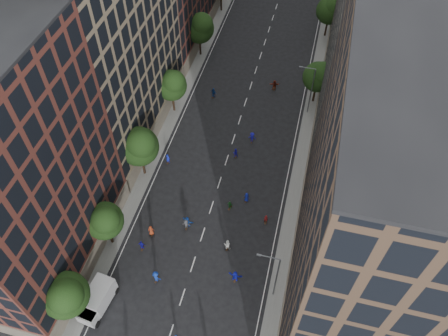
# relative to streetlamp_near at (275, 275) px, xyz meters

# --- Properties ---
(ground) EXTENTS (240.00, 240.00, 0.00)m
(ground) POSITION_rel_streetlamp_near_xyz_m (-10.37, 28.00, -5.17)
(ground) COLOR black
(ground) RESTS_ON ground
(sidewalk_left) EXTENTS (4.00, 105.00, 0.15)m
(sidewalk_left) POSITION_rel_streetlamp_near_xyz_m (-22.37, 35.50, -5.09)
(sidewalk_left) COLOR slate
(sidewalk_left) RESTS_ON ground
(sidewalk_right) EXTENTS (4.00, 105.00, 0.15)m
(sidewalk_right) POSITION_rel_streetlamp_near_xyz_m (1.63, 35.50, -5.09)
(sidewalk_right) COLOR slate
(sidewalk_right) RESTS_ON ground
(bldg_left_a) EXTENTS (14.00, 22.00, 30.00)m
(bldg_left_a) POSITION_rel_streetlamp_near_xyz_m (-29.37, -1.00, 9.83)
(bldg_left_a) COLOR #572921
(bldg_left_a) RESTS_ON ground
(bldg_left_b) EXTENTS (14.00, 26.00, 34.00)m
(bldg_left_b) POSITION_rel_streetlamp_near_xyz_m (-29.37, 23.00, 11.83)
(bldg_left_b) COLOR #7E6B52
(bldg_left_b) RESTS_ON ground
(bldg_right_a) EXTENTS (14.00, 30.00, 36.00)m
(bldg_right_a) POSITION_rel_streetlamp_near_xyz_m (8.63, 3.00, 12.83)
(bldg_right_a) COLOR #493527
(bldg_right_a) RESTS_ON ground
(bldg_right_b) EXTENTS (14.00, 28.00, 33.00)m
(bldg_right_b) POSITION_rel_streetlamp_near_xyz_m (8.63, 32.00, 11.33)
(bldg_right_b) COLOR #5F594F
(bldg_right_b) RESTS_ON ground
(tree_left_0) EXTENTS (5.20, 5.20, 8.83)m
(tree_left_0) POSITION_rel_streetlamp_near_xyz_m (-21.38, -8.15, 0.79)
(tree_left_0) COLOR black
(tree_left_0) RESTS_ON ground
(tree_left_1) EXTENTS (4.80, 4.80, 8.21)m
(tree_left_1) POSITION_rel_streetlamp_near_xyz_m (-21.39, 1.86, 0.38)
(tree_left_1) COLOR black
(tree_left_1) RESTS_ON ground
(tree_left_2) EXTENTS (5.60, 5.60, 9.45)m
(tree_left_2) POSITION_rel_streetlamp_near_xyz_m (-21.36, 13.83, 1.19)
(tree_left_2) COLOR black
(tree_left_2) RESTS_ON ground
(tree_left_3) EXTENTS (5.00, 5.00, 8.58)m
(tree_left_3) POSITION_rel_streetlamp_near_xyz_m (-21.38, 27.85, 0.65)
(tree_left_3) COLOR black
(tree_left_3) RESTS_ON ground
(tree_left_4) EXTENTS (5.40, 5.40, 9.08)m
(tree_left_4) POSITION_rel_streetlamp_near_xyz_m (-21.37, 43.84, 0.93)
(tree_left_4) COLOR black
(tree_left_4) RESTS_ON ground
(tree_right_a) EXTENTS (5.00, 5.00, 8.39)m
(tree_right_a) POSITION_rel_streetlamp_near_xyz_m (1.02, 35.85, 0.46)
(tree_right_a) COLOR black
(tree_right_a) RESTS_ON ground
(tree_right_b) EXTENTS (5.20, 5.20, 8.83)m
(tree_right_b) POSITION_rel_streetlamp_near_xyz_m (1.02, 55.85, 0.79)
(tree_right_b) COLOR black
(tree_right_b) RESTS_ON ground
(streetlamp_near) EXTENTS (2.64, 0.22, 9.06)m
(streetlamp_near) POSITION_rel_streetlamp_near_xyz_m (0.00, 0.00, 0.00)
(streetlamp_near) COLOR #595B60
(streetlamp_near) RESTS_ON ground
(streetlamp_far) EXTENTS (2.64, 0.22, 9.06)m
(streetlamp_far) POSITION_rel_streetlamp_near_xyz_m (0.00, 33.00, 0.00)
(streetlamp_far) COLOR #595B60
(streetlamp_far) RESTS_ON ground
(cargo_van) EXTENTS (3.17, 5.64, 2.86)m
(cargo_van) POSITION_rel_streetlamp_near_xyz_m (-19.65, -6.29, -3.66)
(cargo_van) COLOR silver
(cargo_van) RESTS_ON ground
(skater_3) EXTENTS (1.39, 1.01, 1.94)m
(skater_3) POSITION_rel_streetlamp_near_xyz_m (-14.06, -1.70, -4.20)
(skater_3) COLOR #1333A1
(skater_3) RESTS_ON ground
(skater_4) EXTENTS (0.97, 0.41, 1.66)m
(skater_4) POSITION_rel_streetlamp_near_xyz_m (-17.40, 2.06, -4.34)
(skater_4) COLOR #1713A0
(skater_4) RESTS_ON ground
(skater_5) EXTENTS (1.78, 0.67, 1.89)m
(skater_5) POSITION_rel_streetlamp_near_xyz_m (-4.68, 0.75, -4.22)
(skater_5) COLOR #171EBD
(skater_5) RESTS_ON ground
(skater_6) EXTENTS (0.96, 0.76, 1.71)m
(skater_6) POSITION_rel_streetlamp_near_xyz_m (-16.98, 4.42, -4.31)
(skater_6) COLOR #A83A1C
(skater_6) RESTS_ON ground
(skater_7) EXTENTS (0.59, 0.42, 1.51)m
(skater_7) POSITION_rel_streetlamp_near_xyz_m (-2.58, 9.98, -4.41)
(skater_7) COLOR maroon
(skater_7) RESTS_ON ground
(skater_8) EXTENTS (0.90, 0.71, 1.83)m
(skater_8) POSITION_rel_streetlamp_near_xyz_m (-6.68, 4.78, -4.25)
(skater_8) COLOR silver
(skater_8) RESTS_ON ground
(skater_9) EXTENTS (1.12, 0.69, 1.68)m
(skater_9) POSITION_rel_streetlamp_near_xyz_m (-12.76, 6.50, -4.33)
(skater_9) COLOR #424347
(skater_9) RESTS_ON ground
(skater_10) EXTENTS (0.95, 0.61, 1.50)m
(skater_10) POSITION_rel_streetlamp_near_xyz_m (-7.82, 10.98, -4.42)
(skater_10) COLOR #217026
(skater_10) RESTS_ON ground
(skater_11) EXTENTS (1.76, 1.00, 1.81)m
(skater_11) POSITION_rel_streetlamp_near_xyz_m (-12.69, 6.88, -4.26)
(skater_11) COLOR #123A94
(skater_11) RESTS_ON ground
(skater_12) EXTENTS (0.88, 0.69, 1.60)m
(skater_12) POSITION_rel_streetlamp_near_xyz_m (-5.85, 12.82, -4.37)
(skater_12) COLOR #1523B2
(skater_12) RESTS_ON ground
(skater_13) EXTENTS (0.70, 0.52, 1.75)m
(skater_13) POSITION_rel_streetlamp_near_xyz_m (-18.87, 16.87, -4.29)
(skater_13) COLOR #1725BC
(skater_13) RESTS_ON ground
(skater_14) EXTENTS (0.91, 0.79, 1.59)m
(skater_14) POSITION_rel_streetlamp_near_xyz_m (-9.27, 20.54, -4.37)
(skater_14) COLOR #1B16B3
(skater_14) RESTS_ON ground
(skater_15) EXTENTS (1.20, 0.69, 1.85)m
(skater_15) POSITION_rel_streetlamp_near_xyz_m (-7.44, 24.19, -4.24)
(skater_15) COLOR #1714A6
(skater_15) RESTS_ON ground
(skater_16) EXTENTS (1.17, 0.85, 1.85)m
(skater_16) POSITION_rel_streetlamp_near_xyz_m (-16.01, 32.89, -4.25)
(skater_16) COLOR navy
(skater_16) RESTS_ON ground
(skater_17) EXTENTS (1.81, 0.89, 1.88)m
(skater_17) POSITION_rel_streetlamp_near_xyz_m (-6.20, 37.46, -4.23)
(skater_17) COLOR maroon
(skater_17) RESTS_ON ground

